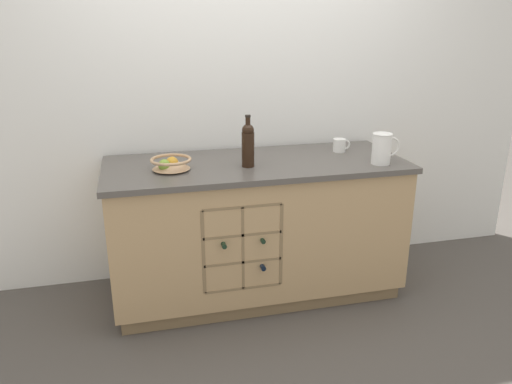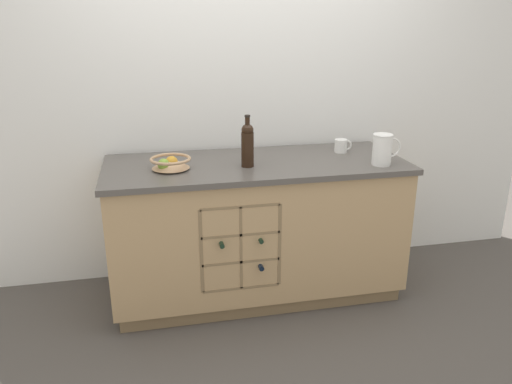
{
  "view_description": "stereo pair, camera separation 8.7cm",
  "coord_description": "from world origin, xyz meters",
  "px_view_note": "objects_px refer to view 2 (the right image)",
  "views": [
    {
      "loc": [
        -0.72,
        -2.91,
        1.73
      ],
      "look_at": [
        0.0,
        0.0,
        0.7
      ],
      "focal_mm": 35.0,
      "sensor_mm": 36.0,
      "label": 1
    },
    {
      "loc": [
        -0.63,
        -2.93,
        1.73
      ],
      "look_at": [
        0.0,
        0.0,
        0.7
      ],
      "focal_mm": 35.0,
      "sensor_mm": 36.0,
      "label": 2
    }
  ],
  "objects_px": {
    "white_pitcher": "(383,149)",
    "ceramic_mug": "(341,146)",
    "fruit_bowl": "(170,162)",
    "standing_wine_bottle": "(248,144)"
  },
  "relations": [
    {
      "from": "standing_wine_bottle",
      "to": "ceramic_mug",
      "type": "bearing_deg",
      "value": 16.91
    },
    {
      "from": "ceramic_mug",
      "to": "fruit_bowl",
      "type": "bearing_deg",
      "value": -171.11
    },
    {
      "from": "fruit_bowl",
      "to": "ceramic_mug",
      "type": "distance_m",
      "value": 1.15
    },
    {
      "from": "fruit_bowl",
      "to": "white_pitcher",
      "type": "xyz_separation_m",
      "value": [
        1.27,
        -0.16,
        0.05
      ]
    },
    {
      "from": "fruit_bowl",
      "to": "standing_wine_bottle",
      "type": "height_order",
      "value": "standing_wine_bottle"
    },
    {
      "from": "white_pitcher",
      "to": "ceramic_mug",
      "type": "height_order",
      "value": "white_pitcher"
    },
    {
      "from": "fruit_bowl",
      "to": "standing_wine_bottle",
      "type": "distance_m",
      "value": 0.47
    },
    {
      "from": "fruit_bowl",
      "to": "standing_wine_bottle",
      "type": "relative_size",
      "value": 0.78
    },
    {
      "from": "ceramic_mug",
      "to": "standing_wine_bottle",
      "type": "distance_m",
      "value": 0.72
    },
    {
      "from": "white_pitcher",
      "to": "ceramic_mug",
      "type": "xyz_separation_m",
      "value": [
        -0.13,
        0.34,
        -0.06
      ]
    }
  ]
}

